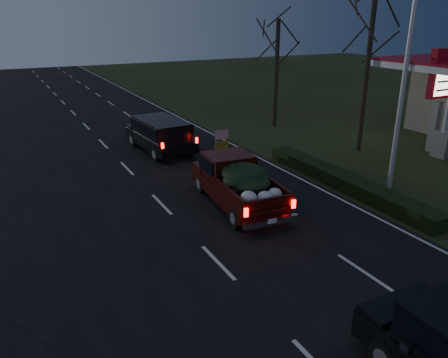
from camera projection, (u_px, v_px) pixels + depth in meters
name	position (u px, v px, depth m)	size (l,w,h in m)	color
ground	(218.00, 263.00, 13.47)	(120.00, 120.00, 0.00)	black
road_asphalt	(218.00, 263.00, 13.46)	(14.00, 120.00, 0.02)	black
hedge_row	(344.00, 181.00, 19.25)	(1.00, 10.00, 0.60)	black
light_pole	(407.00, 61.00, 17.34)	(0.50, 0.90, 9.16)	silver
gas_price_pylon	(442.00, 83.00, 23.26)	(2.00, 0.41, 5.57)	gray
bare_tree_mid	(371.00, 32.00, 22.49)	(3.60, 3.60, 8.50)	black
bare_tree_far	(277.00, 47.00, 28.25)	(3.60, 3.60, 7.00)	black
pickup_truck	(237.00, 180.00, 17.32)	(2.50, 5.47, 2.78)	#3B0B08
lead_suv	(161.00, 132.00, 24.14)	(2.50, 5.30, 1.48)	black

